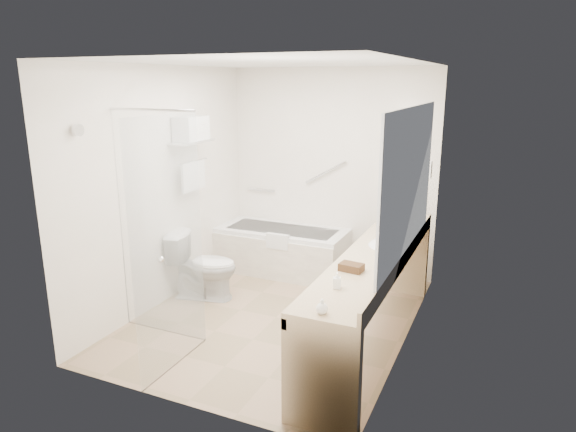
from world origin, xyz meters
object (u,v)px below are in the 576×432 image
at_px(toilet, 203,266).
at_px(water_bottle_left, 403,213).
at_px(bathtub, 282,250).
at_px(vanity_counter, 373,279).
at_px(amenity_basket, 351,267).

height_order(toilet, water_bottle_left, water_bottle_left).
relative_size(bathtub, toilet, 2.14).
relative_size(vanity_counter, water_bottle_left, 12.99).
bearing_deg(vanity_counter, bathtub, 137.65).
bearing_deg(water_bottle_left, vanity_counter, -89.37).
bearing_deg(amenity_basket, toilet, 159.74).
relative_size(bathtub, amenity_basket, 8.57).
distance_m(vanity_counter, water_bottle_left, 1.29).
bearing_deg(toilet, amenity_basket, -123.10).
height_order(vanity_counter, amenity_basket, vanity_counter).
bearing_deg(bathtub, water_bottle_left, -5.27).
bearing_deg(vanity_counter, amenity_basket, -100.89).
bearing_deg(water_bottle_left, amenity_basket, -92.25).
height_order(bathtub, toilet, toilet).
distance_m(toilet, water_bottle_left, 2.26).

